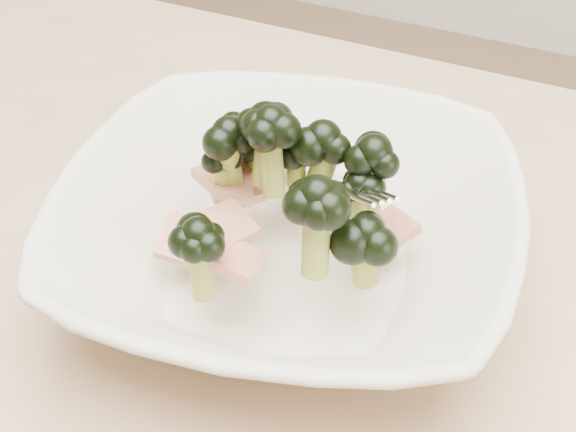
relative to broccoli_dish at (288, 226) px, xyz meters
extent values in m
cube|color=tan|center=(0.06, -0.07, -0.06)|extent=(1.20, 0.80, 0.04)
cylinder|color=tan|center=(-0.49, 0.28, -0.44)|extent=(0.06, 0.06, 0.71)
imported|color=beige|center=(0.00, 0.00, 0.00)|extent=(0.35, 0.35, 0.07)
cylinder|color=olive|center=(0.01, 0.02, 0.03)|extent=(0.02, 0.02, 0.04)
ellipsoid|color=black|center=(0.01, 0.02, 0.06)|extent=(0.04, 0.04, 0.03)
cylinder|color=olive|center=(-0.04, 0.03, 0.02)|extent=(0.02, 0.02, 0.03)
ellipsoid|color=black|center=(-0.04, 0.03, 0.04)|extent=(0.04, 0.04, 0.03)
cylinder|color=olive|center=(-0.01, 0.00, 0.05)|extent=(0.02, 0.02, 0.05)
ellipsoid|color=black|center=(-0.01, 0.00, 0.07)|extent=(0.04, 0.04, 0.03)
cylinder|color=olive|center=(-0.05, 0.00, 0.02)|extent=(0.02, 0.02, 0.04)
ellipsoid|color=black|center=(-0.05, 0.00, 0.04)|extent=(0.03, 0.03, 0.02)
cylinder|color=olive|center=(-0.02, 0.01, 0.04)|extent=(0.02, 0.02, 0.04)
ellipsoid|color=black|center=(-0.02, 0.01, 0.07)|extent=(0.04, 0.04, 0.03)
cylinder|color=olive|center=(-0.02, -0.07, 0.01)|extent=(0.02, 0.02, 0.04)
ellipsoid|color=black|center=(-0.02, -0.07, 0.04)|extent=(0.04, 0.04, 0.03)
cylinder|color=olive|center=(-0.06, 0.03, 0.00)|extent=(0.02, 0.02, 0.03)
ellipsoid|color=black|center=(-0.06, 0.03, 0.02)|extent=(0.03, 0.03, 0.02)
cylinder|color=olive|center=(-0.06, 0.04, 0.01)|extent=(0.02, 0.02, 0.04)
ellipsoid|color=black|center=(-0.06, 0.04, 0.04)|extent=(0.03, 0.03, 0.03)
cylinder|color=olive|center=(0.00, 0.02, 0.03)|extent=(0.01, 0.01, 0.03)
ellipsoid|color=black|center=(0.00, 0.02, 0.05)|extent=(0.03, 0.03, 0.02)
cylinder|color=olive|center=(0.04, 0.01, 0.02)|extent=(0.02, 0.02, 0.03)
ellipsoid|color=black|center=(0.04, 0.01, 0.04)|extent=(0.03, 0.03, 0.02)
cylinder|color=olive|center=(0.06, -0.02, 0.01)|extent=(0.02, 0.02, 0.03)
ellipsoid|color=black|center=(0.06, -0.02, 0.03)|extent=(0.04, 0.04, 0.03)
cylinder|color=olive|center=(0.05, 0.03, 0.02)|extent=(0.02, 0.02, 0.05)
ellipsoid|color=black|center=(0.05, 0.03, 0.06)|extent=(0.04, 0.04, 0.03)
cylinder|color=olive|center=(-0.04, 0.00, 0.03)|extent=(0.02, 0.03, 0.05)
ellipsoid|color=black|center=(-0.04, 0.00, 0.06)|extent=(0.04, 0.04, 0.03)
cylinder|color=olive|center=(0.03, -0.04, 0.03)|extent=(0.02, 0.03, 0.05)
ellipsoid|color=black|center=(0.03, -0.04, 0.06)|extent=(0.04, 0.04, 0.03)
cube|color=maroon|center=(-0.01, -0.06, 0.02)|extent=(0.04, 0.03, 0.02)
cube|color=maroon|center=(0.06, 0.03, -0.01)|extent=(0.05, 0.05, 0.02)
cube|color=maroon|center=(-0.03, 0.05, 0.01)|extent=(0.04, 0.05, 0.02)
cube|color=maroon|center=(-0.05, -0.01, -0.01)|extent=(0.04, 0.05, 0.01)
cube|color=maroon|center=(-0.04, 0.01, 0.02)|extent=(0.04, 0.04, 0.01)
cube|color=maroon|center=(-0.05, 0.01, 0.01)|extent=(0.06, 0.05, 0.01)
cube|color=maroon|center=(-0.03, -0.04, 0.02)|extent=(0.05, 0.05, 0.01)
cube|color=maroon|center=(-0.05, -0.03, -0.01)|extent=(0.04, 0.04, 0.03)
camera|label=1|loc=(0.17, -0.36, 0.33)|focal=50.00mm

